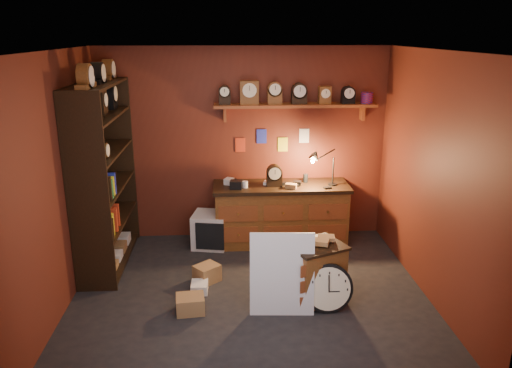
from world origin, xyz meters
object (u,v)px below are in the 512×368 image
(low_cabinet, at_px, (316,269))
(big_round_clock, at_px, (328,288))
(shelving_unit, at_px, (101,169))
(workbench, at_px, (281,211))

(low_cabinet, relative_size, big_round_clock, 1.39)
(low_cabinet, bearing_deg, shelving_unit, 132.70)
(shelving_unit, relative_size, workbench, 1.37)
(workbench, xyz_separation_m, big_round_clock, (0.31, -1.85, -0.21))
(shelving_unit, height_order, big_round_clock, shelving_unit)
(shelving_unit, xyz_separation_m, workbench, (2.30, 0.49, -0.78))
(low_cabinet, height_order, big_round_clock, low_cabinet)
(low_cabinet, bearing_deg, workbench, 74.12)
(shelving_unit, relative_size, big_round_clock, 4.80)
(workbench, distance_m, low_cabinet, 1.62)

